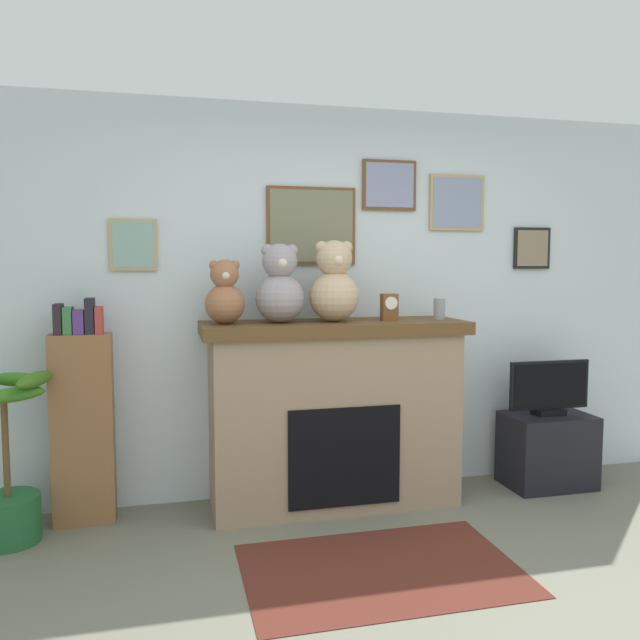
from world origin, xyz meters
The scene contains 12 objects.
back_wall centered at (0.00, 2.00, 1.31)m, with size 5.20×0.15×2.60m.
fireplace centered at (-0.16, 1.68, 0.60)m, with size 1.68×0.58×1.19m.
bookshelf centered at (-1.70, 1.74, 0.63)m, with size 0.35×0.16×1.36m.
potted_plant centered at (-2.07, 1.55, 0.38)m, with size 0.51×0.49×0.97m.
tv_stand centered at (1.39, 1.64, 0.25)m, with size 0.59×0.40×0.51m, color black.
television centered at (1.39, 1.64, 0.69)m, with size 0.60×0.14×0.38m.
area_rug centered at (-0.16, 0.74, 0.00)m, with size 1.40×0.92×0.01m, color #54241A.
candle_jar centered at (0.56, 1.66, 1.26)m, with size 0.08×0.08×0.14m, color gray.
mantel_clock centered at (0.21, 1.66, 1.28)m, with size 0.10×0.08×0.17m.
teddy_bear_cream centered at (-0.85, 1.66, 1.37)m, with size 0.24×0.24×0.39m.
teddy_bear_tan centered at (-0.51, 1.66, 1.42)m, with size 0.30×0.30×0.49m.
teddy_bear_brown centered at (-0.16, 1.66, 1.43)m, with size 0.32×0.32×0.51m.
Camera 1 is at (-1.21, -2.21, 1.56)m, focal length 35.60 mm.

